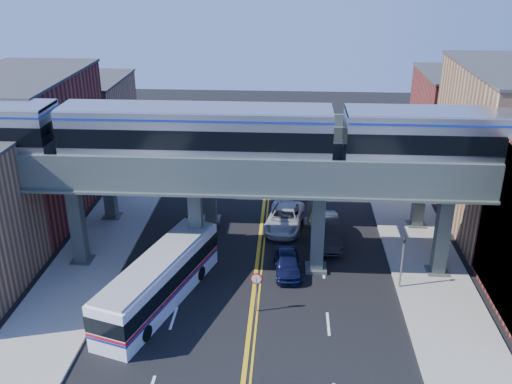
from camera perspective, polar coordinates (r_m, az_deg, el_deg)
ground at (r=32.30m, az=-0.83°, el=-14.86°), size 120.00×120.00×0.00m
sidewalk_west at (r=42.73m, az=-15.43°, el=-5.37°), size 5.00×70.00×0.16m
sidewalk_east at (r=41.64m, az=16.33°, el=-6.27°), size 5.00×70.00×0.16m
building_west_b at (r=48.35m, az=-21.84°, el=4.17°), size 8.00×14.00×11.00m
building_west_c at (r=60.23m, az=-16.67°, el=6.92°), size 8.00×10.00×8.00m
building_east_b at (r=46.64m, az=24.08°, el=3.79°), size 8.00×14.00×12.00m
building_east_c at (r=58.85m, az=19.78°, el=6.66°), size 8.00×10.00×9.00m
mural_panel at (r=35.34m, az=23.97°, el=-4.37°), size 0.10×9.50×9.50m
elevated_viaduct_near at (r=36.01m, az=0.06°, el=1.29°), size 52.00×3.60×7.40m
elevated_viaduct_far at (r=42.58m, az=0.63°, el=4.81°), size 52.00×3.60×7.40m
transit_train at (r=35.42m, az=-6.00°, el=5.87°), size 51.38×3.22×3.76m
stop_sign at (r=33.71m, az=0.05°, el=-9.38°), size 0.76×0.09×2.63m
traffic_signal at (r=36.68m, az=14.45°, el=-6.31°), size 0.15×0.18×4.10m
transit_bus at (r=35.21m, az=-9.63°, el=-8.72°), size 5.80×11.48×2.90m
car_lane_a at (r=38.12m, az=3.17°, el=-7.07°), size 2.03×4.33×1.43m
car_lane_b at (r=42.05m, az=7.00°, el=-3.86°), size 2.17×5.55×1.80m
car_lane_c at (r=43.95m, az=2.89°, el=-2.62°), size 3.28×5.95×1.58m
car_lane_d at (r=50.73m, az=3.02°, el=1.20°), size 2.96×6.52×1.85m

